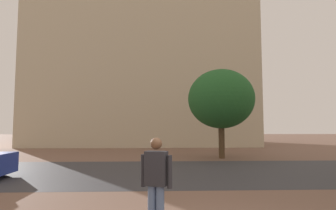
# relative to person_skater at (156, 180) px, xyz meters

# --- Properties ---
(ground_plane) EXTENTS (120.00, 120.00, 0.00)m
(ground_plane) POSITION_rel_person_skater_xyz_m (0.85, 9.19, -0.96)
(ground_plane) COLOR brown
(street_asphalt_strip) EXTENTS (120.00, 7.25, 0.00)m
(street_asphalt_strip) POSITION_rel_person_skater_xyz_m (0.85, 6.97, -0.96)
(street_asphalt_strip) COLOR #38383D
(street_asphalt_strip) RESTS_ON ground_plane
(landmark_building) EXTENTS (23.25, 15.09, 29.80)m
(landmark_building) POSITION_rel_person_skater_xyz_m (-1.33, 27.75, 8.44)
(landmark_building) COLOR beige
(landmark_building) RESTS_ON ground_plane
(person_skater) EXTENTS (0.58, 0.38, 1.73)m
(person_skater) POSITION_rel_person_skater_xyz_m (0.00, 0.00, 0.00)
(person_skater) COLOR slate
(person_skater) RESTS_ON ground_plane
(tree_curb_far) EXTENTS (4.12, 4.12, 5.54)m
(tree_curb_far) POSITION_rel_person_skater_xyz_m (4.02, 11.94, 2.71)
(tree_curb_far) COLOR #4C3823
(tree_curb_far) RESTS_ON ground_plane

